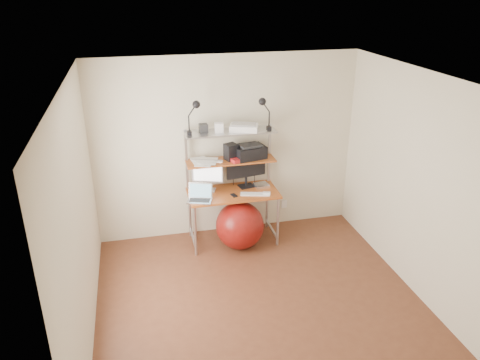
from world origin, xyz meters
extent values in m
plane|color=brown|center=(0.00, 0.00, 0.00)|extent=(3.60, 3.60, 0.00)
plane|color=silver|center=(0.00, 0.00, 2.50)|extent=(3.60, 3.60, 0.00)
plane|color=beige|center=(0.00, 1.80, 1.25)|extent=(3.60, 0.00, 3.60)
plane|color=beige|center=(0.00, -1.80, 1.25)|extent=(3.60, 0.00, 3.60)
plane|color=beige|center=(-1.80, 0.00, 1.25)|extent=(0.00, 3.60, 3.60)
plane|color=beige|center=(1.80, 0.00, 1.25)|extent=(0.00, 3.60, 3.60)
cube|color=#B44D23|center=(0.00, 1.44, 0.72)|extent=(1.20, 0.60, 0.03)
cylinder|color=#B2B2B7|center=(-0.56, 1.18, 0.35)|extent=(0.04, 0.04, 0.71)
cylinder|color=#B2B2B7|center=(-0.56, 1.70, 0.35)|extent=(0.04, 0.04, 0.71)
cylinder|color=#B2B2B7|center=(0.56, 1.18, 0.35)|extent=(0.04, 0.04, 0.71)
cylinder|color=#B2B2B7|center=(0.56, 1.70, 0.35)|extent=(0.04, 0.04, 0.71)
cube|color=#B2B2B7|center=(-0.57, 1.70, 1.15)|extent=(0.03, 0.04, 0.84)
cube|color=#B2B2B7|center=(0.57, 1.70, 1.15)|extent=(0.03, 0.04, 0.84)
cube|color=#B44D23|center=(0.00, 1.57, 1.14)|extent=(1.18, 0.34, 0.02)
cube|color=#B2B2B7|center=(0.00, 1.57, 1.54)|extent=(1.18, 0.34, 0.02)
cube|color=white|center=(0.85, 1.79, 0.30)|extent=(0.08, 0.01, 0.12)
cube|color=#B0AFB4|center=(-0.32, 1.56, 0.75)|extent=(0.23, 0.20, 0.01)
cylinder|color=#B0AFB4|center=(-0.32, 1.58, 0.81)|extent=(0.03, 0.03, 0.11)
cube|color=#B0AFB4|center=(-0.32, 1.58, 1.02)|extent=(0.41, 0.17, 0.32)
plane|color=white|center=(-0.32, 1.56, 1.02)|extent=(0.36, 0.13, 0.38)
cube|color=black|center=(0.22, 1.57, 0.75)|extent=(0.23, 0.19, 0.01)
cylinder|color=black|center=(0.22, 1.59, 0.82)|extent=(0.03, 0.03, 0.12)
cube|color=black|center=(0.22, 1.59, 1.05)|extent=(0.56, 0.13, 0.34)
plane|color=#4562EC|center=(0.22, 1.57, 1.05)|extent=(0.50, 0.09, 0.50)
cube|color=silver|center=(-0.48, 1.27, 0.75)|extent=(0.36, 0.30, 0.01)
cube|color=#2A2B2D|center=(-0.48, 1.27, 0.76)|extent=(0.29, 0.21, 0.00)
cube|color=silver|center=(-0.44, 1.37, 0.85)|extent=(0.31, 0.16, 0.20)
plane|color=#6998AF|center=(-0.44, 1.37, 0.85)|extent=(0.29, 0.16, 0.27)
cube|color=white|center=(0.27, 1.30, 0.75)|extent=(0.40, 0.21, 0.01)
cube|color=white|center=(0.42, 1.27, 0.75)|extent=(0.11, 0.09, 0.03)
cube|color=silver|center=(0.42, 1.53, 0.76)|extent=(0.20, 0.20, 0.03)
cube|color=black|center=(-0.01, 1.33, 0.74)|extent=(0.09, 0.13, 0.01)
cube|color=black|center=(0.26, 1.58, 1.23)|extent=(0.45, 0.35, 0.17)
cube|color=#2A2B2D|center=(0.26, 1.58, 1.33)|extent=(0.31, 0.26, 0.03)
cube|color=black|center=(0.01, 1.58, 1.26)|extent=(0.19, 0.19, 0.22)
cube|color=red|center=(0.08, 1.48, 1.18)|extent=(0.21, 0.18, 0.05)
cube|color=white|center=(0.17, 1.54, 1.59)|extent=(0.41, 0.34, 0.08)
cube|color=#B0AFB4|center=(0.17, 1.54, 1.64)|extent=(0.34, 0.27, 0.01)
cube|color=white|center=(-0.15, 1.54, 1.61)|extent=(0.12, 0.10, 0.13)
cube|color=#2A2B2D|center=(-0.35, 1.60, 1.60)|extent=(0.11, 0.11, 0.11)
cube|color=black|center=(-0.54, 1.51, 1.58)|extent=(0.05, 0.07, 0.05)
cylinder|color=black|center=(-0.54, 1.51, 1.70)|extent=(0.02, 0.02, 0.20)
sphere|color=black|center=(-0.44, 1.50, 1.94)|extent=(0.10, 0.10, 0.10)
cube|color=black|center=(0.49, 1.48, 1.58)|extent=(0.05, 0.06, 0.05)
cylinder|color=black|center=(0.49, 1.48, 1.70)|extent=(0.02, 0.02, 0.19)
sphere|color=black|center=(0.39, 1.47, 1.94)|extent=(0.10, 0.10, 0.10)
sphere|color=maroon|center=(0.05, 1.26, 0.32)|extent=(0.65, 0.65, 0.65)
cube|color=white|center=(-0.40, 1.59, 1.15)|extent=(0.23, 0.29, 0.00)
cube|color=white|center=(-0.37, 1.52, 1.16)|extent=(0.29, 0.33, 0.00)
cube|color=white|center=(-0.41, 1.61, 1.16)|extent=(0.24, 0.30, 0.00)
cube|color=white|center=(-0.30, 1.55, 1.17)|extent=(0.29, 0.33, 0.00)
cube|color=white|center=(-0.37, 1.57, 1.17)|extent=(0.32, 0.35, 0.00)
camera|label=1|loc=(-1.20, -4.11, 3.35)|focal=35.00mm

